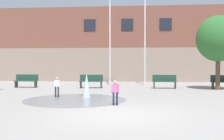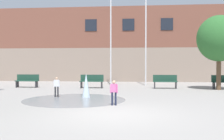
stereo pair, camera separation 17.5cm
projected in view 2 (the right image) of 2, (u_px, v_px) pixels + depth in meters
The scene contains 12 objects.
ground_plane at pixel (113, 114), 8.54m from camera, with size 100.00×100.00×0.00m, color gray.
library_building at pixel (129, 46), 27.17m from camera, with size 36.00×6.05×7.01m.
splash_fountain at pixel (81, 92), 12.43m from camera, with size 4.68×4.68×1.19m.
park_bench_left_of_flagpoles at pixel (27, 81), 18.32m from camera, with size 1.60×0.44×0.91m.
park_bench_under_left_flagpole at pixel (92, 81), 17.88m from camera, with size 1.60×0.44×0.91m.
park_bench_center at pixel (165, 81), 17.54m from camera, with size 1.60×0.44×0.91m.
park_bench_far_right at pixel (224, 82), 17.08m from camera, with size 1.60×0.44×0.91m.
child_running at pixel (114, 91), 10.33m from camera, with size 0.31×0.18×0.99m.
child_in_fountain at pixel (57, 85), 12.99m from camera, with size 0.31×0.16×0.99m.
flagpole_left at pixel (111, 25), 20.26m from camera, with size 0.80×0.10×8.86m.
flagpole_right at pixel (146, 29), 20.01m from camera, with size 0.80×0.10×8.16m.
street_tree_near_building at pixel (219, 39), 16.56m from camera, with size 2.75×2.75×4.73m.
Camera 2 is at (0.79, -8.47, 1.63)m, focal length 42.00 mm.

